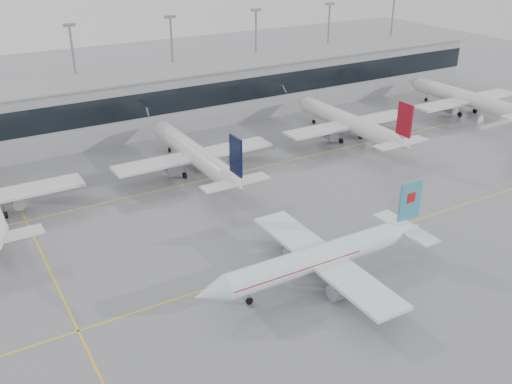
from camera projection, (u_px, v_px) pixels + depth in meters
ground at (301, 258)px, 77.00m from camera, size 320.00×320.00×0.00m
taxi_line_main at (301, 258)px, 77.00m from camera, size 120.00×0.25×0.01m
taxi_line_north at (204, 180)px, 100.37m from camera, size 120.00×0.25×0.01m
taxi_line_cross at (48, 267)px, 74.92m from camera, size 0.25×60.00×0.01m
terminal at (138, 102)px, 122.73m from camera, size 180.00×15.00×12.00m
terminal_glass at (151, 104)px, 116.21m from camera, size 180.00×0.20×5.00m
terminal_roof at (136, 74)px, 120.08m from camera, size 182.00×16.00×0.40m
light_masts at (126, 63)px, 124.27m from camera, size 156.40×1.00×22.60m
air_canada_jet at (322, 257)px, 71.07m from camera, size 33.93×26.38×10.41m
parked_jet_c at (194, 154)px, 101.66m from camera, size 29.64×36.96×11.72m
parked_jet_d at (349, 122)px, 117.72m from camera, size 29.64×36.96×11.72m
parked_jet_e at (466, 98)px, 133.78m from camera, size 29.64×36.96×11.72m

